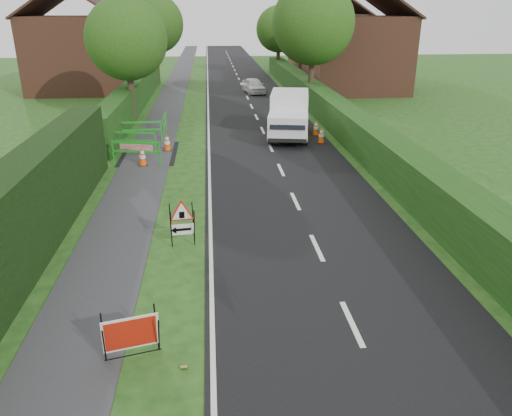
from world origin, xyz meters
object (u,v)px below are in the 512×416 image
triangle_sign (181,220)px  works_van (289,114)px  hatchback_car (254,86)px  red_rect_sign (131,334)px

triangle_sign → works_van: 13.00m
triangle_sign → hatchback_car: 26.58m
red_rect_sign → works_van: works_van is taller
red_rect_sign → hatchback_car: (4.97, 30.79, 0.06)m
red_rect_sign → works_van: bearing=58.1°
red_rect_sign → works_van: size_ratio=0.22×
triangle_sign → works_van: bearing=61.8°
triangle_sign → hatchback_car: (4.26, 26.23, -0.23)m
hatchback_car → red_rect_sign: bearing=-108.7°
hatchback_car → triangle_sign: bearing=-108.8°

